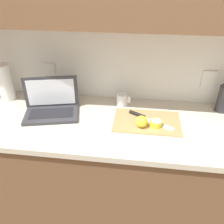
{
  "coord_description": "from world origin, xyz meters",
  "views": [
    {
      "loc": [
        -0.17,
        -1.2,
        1.7
      ],
      "look_at": [
        -0.33,
        -0.01,
        0.97
      ],
      "focal_mm": 38.0,
      "sensor_mm": 36.0,
      "label": 1
    }
  ],
  "objects_px": {
    "laptop": "(51,105)",
    "bottle_oil_tall": "(224,96)",
    "paper_towel_roll": "(5,82)",
    "measuring_cup": "(122,100)",
    "cutting_board": "(147,121)",
    "lemon_half_cut": "(156,123)",
    "lemon_whole_beside": "(141,122)",
    "knife": "(143,117)"
  },
  "relations": [
    {
      "from": "lemon_half_cut",
      "to": "measuring_cup",
      "type": "height_order",
      "value": "measuring_cup"
    },
    {
      "from": "knife",
      "to": "lemon_whole_beside",
      "type": "distance_m",
      "value": 0.1
    },
    {
      "from": "cutting_board",
      "to": "lemon_half_cut",
      "type": "bearing_deg",
      "value": -41.48
    },
    {
      "from": "lemon_whole_beside",
      "to": "measuring_cup",
      "type": "bearing_deg",
      "value": 118.53
    },
    {
      "from": "laptop",
      "to": "cutting_board",
      "type": "height_order",
      "value": "laptop"
    },
    {
      "from": "cutting_board",
      "to": "measuring_cup",
      "type": "relative_size",
      "value": 4.17
    },
    {
      "from": "lemon_half_cut",
      "to": "bottle_oil_tall",
      "type": "relative_size",
      "value": 0.29
    },
    {
      "from": "lemon_half_cut",
      "to": "lemon_whole_beside",
      "type": "bearing_deg",
      "value": -167.89
    },
    {
      "from": "lemon_half_cut",
      "to": "bottle_oil_tall",
      "type": "height_order",
      "value": "bottle_oil_tall"
    },
    {
      "from": "bottle_oil_tall",
      "to": "lemon_half_cut",
      "type": "bearing_deg",
      "value": -150.24
    },
    {
      "from": "lemon_half_cut",
      "to": "bottle_oil_tall",
      "type": "bearing_deg",
      "value": 29.76
    },
    {
      "from": "measuring_cup",
      "to": "paper_towel_roll",
      "type": "bearing_deg",
      "value": -179.28
    },
    {
      "from": "bottle_oil_tall",
      "to": "paper_towel_roll",
      "type": "bearing_deg",
      "value": -179.2
    },
    {
      "from": "lemon_half_cut",
      "to": "measuring_cup",
      "type": "xyz_separation_m",
      "value": [
        -0.22,
        0.24,
        0.02
      ]
    },
    {
      "from": "cutting_board",
      "to": "knife",
      "type": "xyz_separation_m",
      "value": [
        -0.02,
        0.03,
        0.01
      ]
    },
    {
      "from": "lemon_whole_beside",
      "to": "measuring_cup",
      "type": "relative_size",
      "value": 0.73
    },
    {
      "from": "laptop",
      "to": "lemon_whole_beside",
      "type": "bearing_deg",
      "value": -23.07
    },
    {
      "from": "lemon_whole_beside",
      "to": "paper_towel_roll",
      "type": "height_order",
      "value": "paper_towel_roll"
    },
    {
      "from": "laptop",
      "to": "measuring_cup",
      "type": "xyz_separation_m",
      "value": [
        0.44,
        0.16,
        -0.01
      ]
    },
    {
      "from": "knife",
      "to": "measuring_cup",
      "type": "distance_m",
      "value": 0.22
    },
    {
      "from": "measuring_cup",
      "to": "lemon_half_cut",
      "type": "bearing_deg",
      "value": -46.63
    },
    {
      "from": "lemon_whole_beside",
      "to": "bottle_oil_tall",
      "type": "bearing_deg",
      "value": 27.16
    },
    {
      "from": "laptop",
      "to": "measuring_cup",
      "type": "distance_m",
      "value": 0.47
    },
    {
      "from": "knife",
      "to": "measuring_cup",
      "type": "xyz_separation_m",
      "value": [
        -0.15,
        0.16,
        0.03
      ]
    },
    {
      "from": "paper_towel_roll",
      "to": "lemon_whole_beside",
      "type": "bearing_deg",
      "value": -14.29
    },
    {
      "from": "cutting_board",
      "to": "lemon_whole_beside",
      "type": "height_order",
      "value": "lemon_whole_beside"
    },
    {
      "from": "cutting_board",
      "to": "lemon_whole_beside",
      "type": "xyz_separation_m",
      "value": [
        -0.03,
        -0.07,
        0.04
      ]
    },
    {
      "from": "lemon_whole_beside",
      "to": "cutting_board",
      "type": "bearing_deg",
      "value": 64.25
    },
    {
      "from": "measuring_cup",
      "to": "lemon_whole_beside",
      "type": "bearing_deg",
      "value": -61.47
    },
    {
      "from": "knife",
      "to": "bottle_oil_tall",
      "type": "xyz_separation_m",
      "value": [
        0.51,
        0.17,
        0.1
      ]
    },
    {
      "from": "paper_towel_roll",
      "to": "measuring_cup",
      "type": "bearing_deg",
      "value": 0.72
    },
    {
      "from": "measuring_cup",
      "to": "cutting_board",
      "type": "bearing_deg",
      "value": -48.07
    },
    {
      "from": "laptop",
      "to": "bottle_oil_tall",
      "type": "distance_m",
      "value": 1.11
    },
    {
      "from": "lemon_whole_beside",
      "to": "lemon_half_cut",
      "type": "bearing_deg",
      "value": 12.11
    },
    {
      "from": "cutting_board",
      "to": "bottle_oil_tall",
      "type": "bearing_deg",
      "value": 22.37
    },
    {
      "from": "lemon_whole_beside",
      "to": "laptop",
      "type": "bearing_deg",
      "value": 170.53
    },
    {
      "from": "bottle_oil_tall",
      "to": "paper_towel_roll",
      "type": "xyz_separation_m",
      "value": [
        -1.48,
        -0.02,
        0.02
      ]
    },
    {
      "from": "laptop",
      "to": "measuring_cup",
      "type": "relative_size",
      "value": 3.91
    },
    {
      "from": "knife",
      "to": "cutting_board",
      "type": "bearing_deg",
      "value": -23.93
    },
    {
      "from": "laptop",
      "to": "paper_towel_roll",
      "type": "bearing_deg",
      "value": 145.11
    },
    {
      "from": "bottle_oil_tall",
      "to": "measuring_cup",
      "type": "relative_size",
      "value": 2.54
    },
    {
      "from": "laptop",
      "to": "lemon_whole_beside",
      "type": "relative_size",
      "value": 5.37
    }
  ]
}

